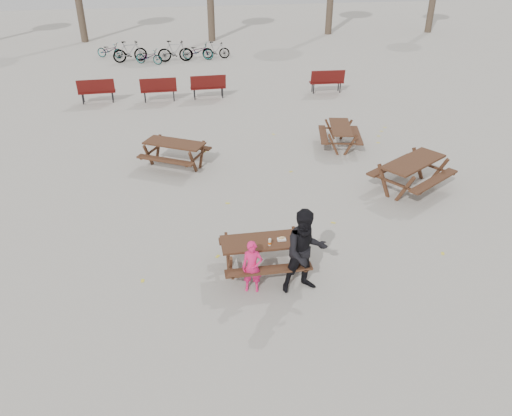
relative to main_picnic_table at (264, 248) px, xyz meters
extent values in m
plane|color=gray|center=(0.00, 0.00, -0.59)|extent=(80.00, 80.00, 0.00)
cube|color=#381D14|center=(0.00, 0.00, 0.16)|extent=(1.80, 0.70, 0.05)
cube|color=#381D14|center=(0.00, -0.60, -0.14)|extent=(1.80, 0.25, 0.05)
cube|color=#381D14|center=(0.00, 0.60, -0.14)|extent=(1.80, 0.25, 0.05)
cylinder|color=#381D14|center=(-0.75, -0.30, -0.22)|extent=(0.08, 0.08, 0.73)
cylinder|color=#381D14|center=(-0.75, 0.30, -0.22)|extent=(0.08, 0.08, 0.73)
cylinder|color=#381D14|center=(0.75, -0.30, -0.22)|extent=(0.08, 0.08, 0.73)
cylinder|color=#381D14|center=(0.75, 0.30, -0.22)|extent=(0.08, 0.08, 0.73)
cube|color=white|center=(0.38, -0.04, 0.21)|extent=(0.18, 0.11, 0.03)
ellipsoid|color=tan|center=(0.38, -0.04, 0.25)|extent=(0.14, 0.06, 0.05)
cylinder|color=silver|center=(0.09, -0.19, 0.26)|extent=(0.06, 0.06, 0.15)
cylinder|color=#F1590C|center=(0.09, -0.19, 0.25)|extent=(0.07, 0.07, 0.05)
cylinder|color=white|center=(0.09, -0.19, 0.35)|extent=(0.03, 0.03, 0.02)
imported|color=#E31C61|center=(-0.34, -0.62, -0.01)|extent=(0.47, 0.36, 1.16)
imported|color=black|center=(0.71, -0.75, 0.34)|extent=(0.97, 0.80, 1.86)
imported|color=black|center=(-5.02, 20.83, -0.18)|extent=(1.62, 1.10, 0.81)
imported|color=black|center=(-3.84, 19.63, -0.03)|extent=(1.91, 0.97, 1.10)
imported|color=black|center=(-2.83, 19.01, -0.19)|extent=(1.59, 1.10, 0.79)
imported|color=black|center=(-1.44, 19.32, -0.03)|extent=(1.86, 0.54, 1.12)
imported|color=black|center=(-0.19, 19.58, -0.14)|extent=(1.81, 0.98, 0.90)
imported|color=black|center=(0.81, 19.65, -0.13)|extent=(1.55, 0.57, 0.91)
camera|label=1|loc=(-1.58, -8.62, 6.00)|focal=35.00mm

